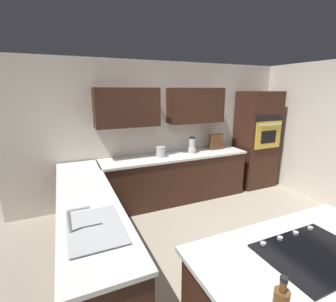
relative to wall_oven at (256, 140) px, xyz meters
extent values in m
plane|color=#9E937F|center=(1.85, 1.72, -1.03)|extent=(14.00, 14.00, 0.00)
cube|color=silver|center=(1.85, -0.38, 0.27)|extent=(6.00, 0.10, 2.60)
cube|color=#381E14|center=(1.45, -0.16, 0.76)|extent=(1.10, 0.34, 0.66)
cube|color=#381E14|center=(2.80, -0.16, 0.76)|extent=(1.10, 0.34, 0.66)
cube|color=#381E14|center=(1.95, 0.00, -0.60)|extent=(2.80, 0.60, 0.86)
cube|color=silver|center=(1.95, 0.00, -0.15)|extent=(2.84, 0.64, 0.04)
cube|color=#381E14|center=(3.67, 1.17, -0.60)|extent=(0.60, 2.90, 0.86)
cube|color=silver|center=(3.67, 1.17, -0.15)|extent=(0.64, 2.94, 0.04)
cube|color=silver|center=(2.23, 2.95, -0.15)|extent=(1.80, 1.01, 0.04)
cube|color=#381E14|center=(0.00, 0.00, 0.00)|extent=(0.80, 0.60, 2.06)
cube|color=gold|center=(0.00, 0.31, 0.16)|extent=(0.66, 0.03, 0.56)
cube|color=black|center=(0.00, 0.32, 0.12)|extent=(0.40, 0.01, 0.26)
cube|color=black|center=(0.00, 0.31, 0.49)|extent=(0.66, 0.02, 0.11)
cylinder|color=silver|center=(0.00, 0.35, 0.38)|extent=(0.56, 0.02, 0.02)
cube|color=#515456|center=(3.67, 1.77, -0.12)|extent=(0.40, 0.30, 0.02)
cube|color=#515456|center=(3.67, 2.11, -0.12)|extent=(0.40, 0.30, 0.02)
cube|color=#B7BABF|center=(3.67, 1.94, -0.12)|extent=(0.46, 0.70, 0.01)
cylinder|color=#B7BABF|center=(3.87, 1.94, -0.02)|extent=(0.03, 0.03, 0.22)
cylinder|color=#B7BABF|center=(3.79, 1.94, 0.09)|extent=(0.18, 0.02, 0.02)
cube|color=black|center=(2.23, 2.95, -0.13)|extent=(0.76, 0.56, 0.01)
cylinder|color=#B2B2B7|center=(1.96, 2.72, -0.11)|extent=(0.04, 0.04, 0.02)
cylinder|color=#B2B2B7|center=(2.14, 2.72, -0.11)|extent=(0.04, 0.04, 0.02)
cylinder|color=#B2B2B7|center=(2.32, 2.72, -0.11)|extent=(0.04, 0.04, 0.02)
cylinder|color=#B2B2B7|center=(2.50, 2.72, -0.11)|extent=(0.04, 0.04, 0.02)
cylinder|color=silver|center=(1.60, -0.01, -0.08)|extent=(0.15, 0.15, 0.11)
cylinder|color=silver|center=(1.60, -0.01, 0.07)|extent=(0.11, 0.11, 0.18)
cylinder|color=black|center=(1.60, -0.01, 0.18)|extent=(0.12, 0.12, 0.03)
cube|color=brown|center=(1.00, -0.08, 0.03)|extent=(0.29, 0.10, 0.32)
cube|color=brown|center=(1.00, -0.03, 0.03)|extent=(0.28, 0.02, 0.02)
cylinder|color=#B7BABF|center=(2.25, -0.01, -0.04)|extent=(0.16, 0.16, 0.19)
cylinder|color=brown|center=(2.94, 3.26, 0.13)|extent=(0.03, 0.03, 0.06)
cylinder|color=black|center=(2.94, 3.26, 0.17)|extent=(0.04, 0.04, 0.02)
camera|label=1|loc=(3.85, 3.92, 1.05)|focal=25.79mm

